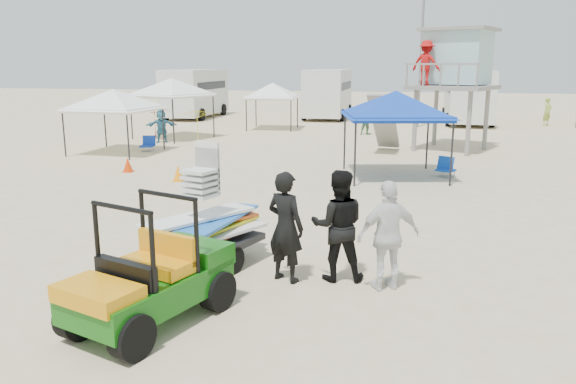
% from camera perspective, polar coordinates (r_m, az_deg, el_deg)
% --- Properties ---
extents(ground, '(140.00, 140.00, 0.00)m').
position_cam_1_polar(ground, '(8.18, -8.19, -13.39)').
color(ground, beige).
rests_on(ground, ground).
extents(utility_cart, '(1.87, 2.60, 1.79)m').
position_cam_1_polar(utility_cart, '(8.10, -14.16, -7.55)').
color(utility_cart, '#0F560D').
rests_on(utility_cart, ground).
extents(surf_trailer, '(1.80, 2.47, 2.00)m').
position_cam_1_polar(surf_trailer, '(10.13, -8.29, -3.25)').
color(surf_trailer, black).
rests_on(surf_trailer, ground).
extents(man_left, '(0.81, 0.69, 1.89)m').
position_cam_1_polar(man_left, '(9.39, -0.25, -3.56)').
color(man_left, black).
rests_on(man_left, ground).
extents(man_mid, '(1.04, 0.87, 1.90)m').
position_cam_1_polar(man_mid, '(9.48, 5.10, -3.41)').
color(man_mid, black).
rests_on(man_mid, ground).
extents(man_right, '(1.15, 0.88, 1.81)m').
position_cam_1_polar(man_right, '(9.20, 10.17, -4.39)').
color(man_right, silver).
rests_on(man_right, ground).
extents(lifeguard_tower, '(4.07, 4.07, 4.95)m').
position_cam_1_polar(lifeguard_tower, '(25.00, 16.34, 12.55)').
color(lifeguard_tower, gray).
rests_on(lifeguard_tower, ground).
extents(canopy_blue, '(3.67, 3.67, 3.19)m').
position_cam_1_polar(canopy_blue, '(18.39, 10.93, 9.63)').
color(canopy_blue, black).
rests_on(canopy_blue, ground).
extents(canopy_white_a, '(3.16, 3.16, 3.02)m').
position_cam_1_polar(canopy_white_a, '(24.22, -17.35, 9.61)').
color(canopy_white_a, black).
rests_on(canopy_white_a, ground).
extents(canopy_white_b, '(3.85, 3.85, 3.34)m').
position_cam_1_polar(canopy_white_b, '(28.46, -11.76, 10.95)').
color(canopy_white_b, black).
rests_on(canopy_white_b, ground).
extents(canopy_white_c, '(2.78, 2.78, 3.00)m').
position_cam_1_polar(canopy_white_c, '(31.94, -1.59, 10.77)').
color(canopy_white_c, black).
rests_on(canopy_white_c, ground).
extents(umbrella_a, '(2.29, 2.31, 1.58)m').
position_cam_1_polar(umbrella_a, '(29.05, -13.35, 6.95)').
color(umbrella_a, '#B42713').
rests_on(umbrella_a, ground).
extents(umbrella_b, '(2.27, 2.29, 1.64)m').
position_cam_1_polar(umbrella_b, '(25.82, -9.18, 6.50)').
color(umbrella_b, yellow).
rests_on(umbrella_b, ground).
extents(cone_near, '(0.34, 0.34, 0.50)m').
position_cam_1_polar(cone_near, '(19.96, -15.97, 2.69)').
color(cone_near, red).
rests_on(cone_near, ground).
extents(cone_far, '(0.34, 0.34, 0.50)m').
position_cam_1_polar(cone_far, '(18.00, -11.08, 1.88)').
color(cone_far, orange).
rests_on(cone_far, ground).
extents(beach_chair_a, '(0.64, 0.69, 0.64)m').
position_cam_1_polar(beach_chair_a, '(24.65, -14.05, 4.80)').
color(beach_chair_a, '#1035B0').
rests_on(beach_chair_a, ground).
extents(beach_chair_c, '(0.71, 0.79, 0.64)m').
position_cam_1_polar(beach_chair_c, '(19.17, 15.72, 2.49)').
color(beach_chair_c, '#1047B3').
rests_on(beach_chair_c, ground).
extents(rv_far_left, '(2.64, 6.80, 3.25)m').
position_cam_1_polar(rv_far_left, '(39.70, -9.42, 10.08)').
color(rv_far_left, silver).
rests_on(rv_far_left, ground).
extents(rv_mid_left, '(2.65, 6.50, 3.25)m').
position_cam_1_polar(rv_mid_left, '(38.80, 4.08, 10.15)').
color(rv_mid_left, silver).
rests_on(rv_mid_left, ground).
extents(rv_mid_right, '(2.64, 7.00, 3.25)m').
position_cam_1_polar(rv_mid_right, '(37.03, 17.82, 9.46)').
color(rv_mid_right, silver).
rests_on(rv_mid_right, ground).
extents(light_pole_left, '(0.14, 0.14, 8.00)m').
position_cam_1_polar(light_pole_left, '(33.85, 13.35, 13.19)').
color(light_pole_left, slate).
rests_on(light_pole_left, ground).
extents(distant_beachgoers, '(20.46, 12.66, 1.68)m').
position_cam_1_polar(distant_beachgoers, '(28.92, 3.03, 7.24)').
color(distant_beachgoers, '#97B744').
rests_on(distant_beachgoers, ground).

